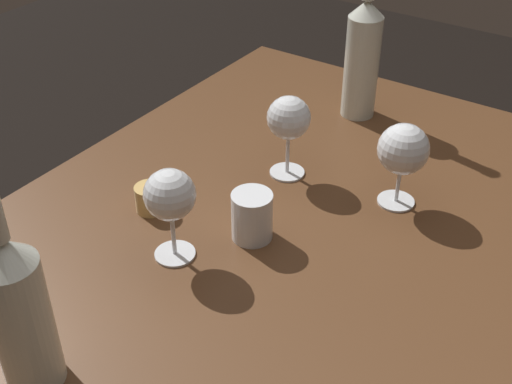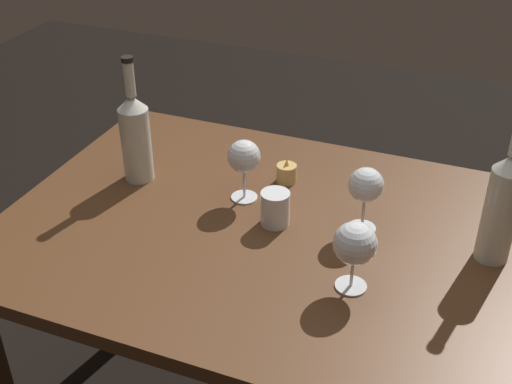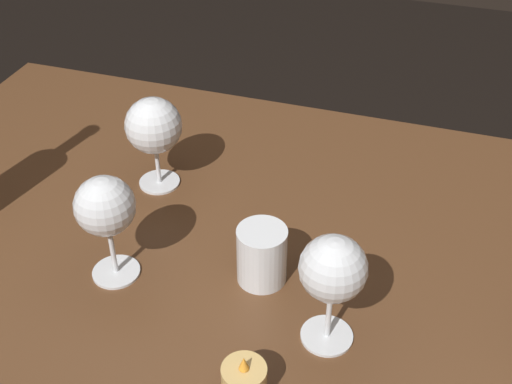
{
  "view_description": "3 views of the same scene",
  "coord_description": "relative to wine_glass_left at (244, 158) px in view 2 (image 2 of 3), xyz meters",
  "views": [
    {
      "loc": [
        -0.74,
        -0.48,
        1.44
      ],
      "look_at": [
        -0.01,
        0.02,
        0.82
      ],
      "focal_mm": 47.3,
      "sensor_mm": 36.0,
      "label": 1
    },
    {
      "loc": [
        0.4,
        -1.18,
        1.63
      ],
      "look_at": [
        -0.07,
        0.01,
        0.82
      ],
      "focal_mm": 46.46,
      "sensor_mm": 36.0,
      "label": 2
    },
    {
      "loc": [
        -0.22,
        0.65,
        1.39
      ],
      "look_at": [
        0.0,
        -0.03,
        0.84
      ],
      "focal_mm": 46.85,
      "sensor_mm": 36.0,
      "label": 3
    }
  ],
  "objects": [
    {
      "name": "wine_glass_left",
      "position": [
        0.0,
        0.0,
        0.0
      ],
      "size": [
        0.08,
        0.08,
        0.16
      ],
      "color": "white",
      "rests_on": "dining_table"
    },
    {
      "name": "wine_glass_right",
      "position": [
        0.33,
        -0.23,
        -0.01
      ],
      "size": [
        0.09,
        0.09,
        0.15
      ],
      "color": "white",
      "rests_on": "dining_table"
    },
    {
      "name": "votive_candle",
      "position": [
        0.07,
        0.11,
        -0.09
      ],
      "size": [
        0.05,
        0.05,
        0.07
      ],
      "color": "#DBB266",
      "rests_on": "dining_table"
    },
    {
      "name": "dining_table",
      "position": [
        0.13,
        -0.09,
        -0.2
      ],
      "size": [
        1.3,
        0.9,
        0.74
      ],
      "color": "#56351E",
      "rests_on": "ground"
    },
    {
      "name": "wine_bottle",
      "position": [
        -0.29,
        -0.01,
        0.01
      ],
      "size": [
        0.08,
        0.08,
        0.33
      ],
      "color": "silver",
      "rests_on": "dining_table"
    },
    {
      "name": "wine_bottle_second",
      "position": [
        0.59,
        -0.02,
        0.02
      ],
      "size": [
        0.07,
        0.07,
        0.34
      ],
      "color": "silver",
      "rests_on": "dining_table"
    },
    {
      "name": "wine_glass_centre",
      "position": [
        0.3,
        -0.02,
        0.0
      ],
      "size": [
        0.08,
        0.08,
        0.16
      ],
      "color": "white",
      "rests_on": "dining_table"
    },
    {
      "name": "water_tumbler",
      "position": [
        0.11,
        -0.08,
        -0.08
      ],
      "size": [
        0.07,
        0.07,
        0.08
      ],
      "color": "white",
      "rests_on": "dining_table"
    }
  ]
}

